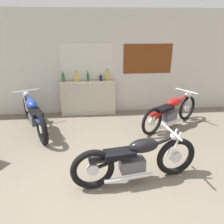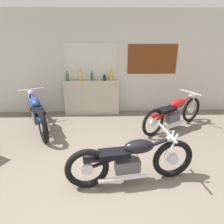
# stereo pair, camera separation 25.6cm
# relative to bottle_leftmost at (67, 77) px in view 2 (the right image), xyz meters

# --- Properties ---
(ground_plane) EXTENTS (24.00, 24.00, 0.00)m
(ground_plane) POSITION_rel_bottle_leftmost_xyz_m (0.93, -3.54, -1.08)
(ground_plane) COLOR #706656
(wall_back) EXTENTS (10.00, 0.07, 2.80)m
(wall_back) POSITION_rel_bottle_leftmost_xyz_m (0.93, 0.19, 0.32)
(wall_back) COLOR beige
(wall_back) RESTS_ON ground_plane
(sill_counter) EXTENTS (1.52, 0.28, 0.96)m
(sill_counter) POSITION_rel_bottle_leftmost_xyz_m (0.65, 0.01, -0.60)
(sill_counter) COLOR #B7AD99
(sill_counter) RESTS_ON ground_plane
(bottle_leftmost) EXTENTS (0.08, 0.08, 0.27)m
(bottle_leftmost) POSITION_rel_bottle_leftmost_xyz_m (0.00, 0.00, 0.00)
(bottle_leftmost) COLOR #23662D
(bottle_leftmost) RESTS_ON sill_counter
(bottle_left_center) EXTENTS (0.08, 0.08, 0.30)m
(bottle_left_center) POSITION_rel_bottle_leftmost_xyz_m (0.35, -0.00, 0.01)
(bottle_left_center) COLOR gold
(bottle_left_center) RESTS_ON sill_counter
(bottle_center) EXTENTS (0.06, 0.06, 0.27)m
(bottle_center) POSITION_rel_bottle_leftmost_xyz_m (0.66, 0.06, -0.00)
(bottle_center) COLOR #23662D
(bottle_center) RESTS_ON sill_counter
(bottle_right_center) EXTENTS (0.08, 0.08, 0.19)m
(bottle_right_center) POSITION_rel_bottle_leftmost_xyz_m (1.01, 0.05, -0.04)
(bottle_right_center) COLOR black
(bottle_right_center) RESTS_ON sill_counter
(bottle_rightmost) EXTENTS (0.08, 0.08, 0.30)m
(bottle_rightmost) POSITION_rel_bottle_leftmost_xyz_m (1.20, 0.05, 0.01)
(bottle_rightmost) COLOR gold
(bottle_rightmost) RESTS_ON sill_counter
(motorcycle_blue) EXTENTS (1.05, 1.99, 0.88)m
(motorcycle_blue) POSITION_rel_bottle_leftmost_xyz_m (-0.63, -0.97, -0.66)
(motorcycle_blue) COLOR black
(motorcycle_blue) RESTS_ON ground_plane
(motorcycle_red) EXTENTS (1.75, 1.19, 0.84)m
(motorcycle_red) POSITION_rel_bottle_leftmost_xyz_m (2.69, -1.05, -0.66)
(motorcycle_red) COLOR black
(motorcycle_red) RESTS_ON ground_plane
(motorcycle_black) EXTENTS (2.09, 0.66, 0.86)m
(motorcycle_black) POSITION_rel_bottle_leftmost_xyz_m (1.42, -3.00, -0.66)
(motorcycle_black) COLOR black
(motorcycle_black) RESTS_ON ground_plane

